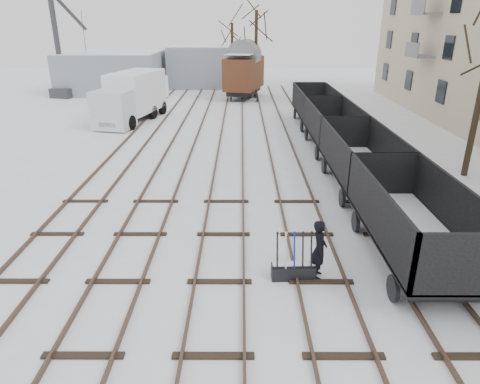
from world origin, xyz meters
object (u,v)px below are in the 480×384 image
at_px(ground_frame, 293,270).
at_px(panel_van, 152,84).
at_px(box_van_wagon, 244,72).
at_px(crane, 62,69).
at_px(worker, 319,249).
at_px(freight_wagon_a, 412,232).
at_px(lorry, 132,97).

height_order(ground_frame, panel_van, panel_van).
bearing_deg(box_van_wagon, crane, -167.19).
bearing_deg(ground_frame, panel_van, 105.34).
height_order(ground_frame, worker, worker).
bearing_deg(crane, freight_wagon_a, -38.51).
distance_m(ground_frame, panel_van, 35.03).
bearing_deg(crane, lorry, -34.44).
bearing_deg(worker, ground_frame, 106.30).
height_order(box_van_wagon, lorry, box_van_wagon).
relative_size(lorry, crane, 0.79).
bearing_deg(crane, worker, -43.05).
relative_size(freight_wagon_a, box_van_wagon, 1.05).
bearing_deg(panel_van, ground_frame, -96.68).
xyz_separation_m(box_van_wagon, lorry, (-8.48, -10.26, -0.65)).
relative_size(lorry, panel_van, 1.53).
height_order(ground_frame, crane, crane).
distance_m(box_van_wagon, panel_van, 9.63).
relative_size(ground_frame, freight_wagon_a, 0.23).
height_order(box_van_wagon, panel_van, box_van_wagon).
distance_m(worker, box_van_wagon, 31.60).
bearing_deg(freight_wagon_a, crane, 126.19).
height_order(ground_frame, freight_wagon_a, freight_wagon_a).
height_order(lorry, panel_van, lorry).
height_order(ground_frame, lorry, lorry).
height_order(worker, lorry, lorry).
height_order(worker, panel_van, panel_van).
relative_size(ground_frame, worker, 0.80).
bearing_deg(crane, box_van_wagon, 12.56).
xyz_separation_m(freight_wagon_a, crane, (-23.00, 31.44, 1.71)).
bearing_deg(ground_frame, crane, 118.20).
height_order(worker, crane, crane).
height_order(freight_wagon_a, crane, crane).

